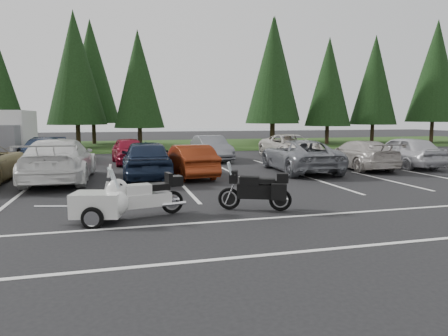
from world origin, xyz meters
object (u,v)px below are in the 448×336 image
Objects in this scene: car_near_5 at (189,161)px; touring_motorcycle at (143,191)px; cargo_trailer at (98,208)px; car_far_4 at (290,146)px; car_near_4 at (146,159)px; car_near_7 at (359,154)px; box_truck at (4,136)px; car_far_3 at (211,148)px; adventure_motorcycle at (255,186)px; car_far_1 at (43,152)px; car_near_3 at (60,160)px; car_far_2 at (129,151)px; car_near_6 at (299,156)px; car_near_8 at (404,152)px.

touring_motorcycle is (-2.30, -6.53, -0.03)m from car_near_5.
touring_motorcycle is at bearing 32.44° from cargo_trailer.
car_near_4 is at bearing -146.49° from car_far_4.
touring_motorcycle is (-10.78, -7.06, -0.04)m from car_near_7.
box_truck is 11.75m from car_far_3.
car_far_3 reaches higher than adventure_motorcycle.
car_far_4 is at bearing 2.29° from car_far_1.
car_near_7 is 2.19× the size of adventure_motorcycle.
car_near_3 is 1.40× the size of car_near_5.
car_far_2 is 9.70m from car_far_4.
adventure_motorcycle is (5.73, -6.59, -0.17)m from car_near_3.
car_near_4 is at bearing 7.05° from car_near_6.
car_near_4 reaches higher than adventure_motorcycle.
touring_motorcycle is (6.83, -15.03, -0.80)m from box_truck.
car_near_4 is 1.04× the size of car_near_8.
car_near_3 is 2.65× the size of adventure_motorcycle.
car_near_5 is 0.91× the size of car_near_8.
car_near_4 reaches higher than touring_motorcycle.
car_near_4 is 2.91× the size of cargo_trailer.
car_far_4 is (-3.75, 5.54, -0.05)m from car_near_8.
car_far_3 is at bearing -116.91° from car_near_5.
car_near_5 is (9.12, -8.51, -0.77)m from box_truck.
car_near_5 is 1.76× the size of touring_motorcycle.
car_near_6 is 1.01× the size of car_far_4.
car_far_4 reaches higher than car_near_5.
car_near_8 is at bearing 177.25° from car_near_5.
car_far_3 is (4.67, 0.53, 0.01)m from car_far_2.
cargo_trailer is at bearing 77.16° from car_near_4.
car_near_5 is 0.83× the size of car_far_1.
car_far_3 is at bearing -139.09° from car_near_3.
car_far_2 is at bearing -114.89° from car_near_3.
car_far_1 reaches higher than car_near_5.
car_near_4 is at bearing 90.84° from cargo_trailer.
box_truck is 7.44m from car_far_2.
car_near_6 is (10.29, 0.28, -0.10)m from car_near_3.
car_far_3 is (7.45, 6.11, -0.12)m from car_near_3.
car_far_4 is (12.46, 6.14, -0.11)m from car_near_3.
cargo_trailer is at bearing 105.51° from car_near_3.
cargo_trailer is (-1.59, -6.78, -0.43)m from car_near_4.
car_near_6 is 1.11× the size of car_near_7.
cargo_trailer is (5.75, -15.39, -1.07)m from box_truck.
car_far_2 is (-13.43, 4.97, -0.07)m from car_near_8.
car_far_3 is at bearing -11.78° from box_truck.
car_near_7 is (8.48, 0.53, 0.01)m from car_near_5.
car_near_5 is at bearing -114.26° from car_far_3.
car_far_1 is 1.14× the size of car_far_3.
car_far_2 is at bearing -1.16° from car_far_1.
car_near_8 is 1.09× the size of car_far_2.
car_far_3 is 0.83× the size of car_far_4.
car_far_4 is 3.22× the size of cargo_trailer.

